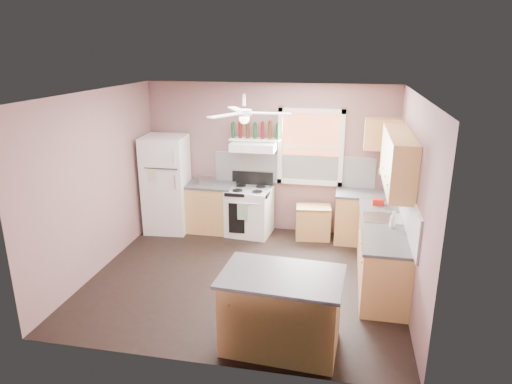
% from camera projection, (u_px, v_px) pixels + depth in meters
% --- Properties ---
extents(floor, '(4.50, 4.50, 0.00)m').
position_uv_depth(floor, '(246.00, 277.00, 6.82)').
color(floor, black).
rests_on(floor, ground).
extents(ceiling, '(4.50, 4.50, 0.00)m').
position_uv_depth(ceiling, '(244.00, 94.00, 6.00)').
color(ceiling, white).
rests_on(ceiling, ground).
extents(wall_back, '(4.50, 0.05, 2.70)m').
position_uv_depth(wall_back, '(269.00, 158.00, 8.30)').
color(wall_back, '#7E5A59').
rests_on(wall_back, ground).
extents(wall_right, '(0.05, 4.00, 2.70)m').
position_uv_depth(wall_right, '(414.00, 201.00, 5.99)').
color(wall_right, '#7E5A59').
rests_on(wall_right, ground).
extents(wall_left, '(0.05, 4.00, 2.70)m').
position_uv_depth(wall_left, '(97.00, 182.00, 6.83)').
color(wall_left, '#7E5A59').
rests_on(wall_left, ground).
extents(backsplash_back, '(2.90, 0.03, 0.55)m').
position_uv_depth(backsplash_back, '(293.00, 169.00, 8.24)').
color(backsplash_back, white).
rests_on(backsplash_back, wall_back).
extents(backsplash_right, '(0.03, 2.60, 0.55)m').
position_uv_depth(backsplash_right, '(407.00, 206.00, 6.33)').
color(backsplash_right, white).
rests_on(backsplash_right, wall_right).
extents(window_view, '(1.00, 0.02, 1.20)m').
position_uv_depth(window_view, '(311.00, 147.00, 8.05)').
color(window_view, brown).
rests_on(window_view, wall_back).
extents(window_frame, '(1.16, 0.07, 1.36)m').
position_uv_depth(window_frame, '(311.00, 147.00, 8.02)').
color(window_frame, white).
rests_on(window_frame, wall_back).
extents(refrigerator, '(0.81, 0.79, 1.78)m').
position_uv_depth(refrigerator, '(167.00, 184.00, 8.36)').
color(refrigerator, white).
rests_on(refrigerator, floor).
extents(base_cabinet_left, '(0.90, 0.60, 0.86)m').
position_uv_depth(base_cabinet_left, '(210.00, 208.00, 8.48)').
color(base_cabinet_left, tan).
rests_on(base_cabinet_left, floor).
extents(counter_left, '(0.92, 0.62, 0.04)m').
position_uv_depth(counter_left, '(209.00, 185.00, 8.34)').
color(counter_left, '#404042').
rests_on(counter_left, base_cabinet_left).
extents(toaster, '(0.28, 0.16, 0.18)m').
position_uv_depth(toaster, '(208.00, 180.00, 8.27)').
color(toaster, silver).
rests_on(toaster, counter_left).
extents(stove, '(0.82, 0.71, 0.86)m').
position_uv_depth(stove, '(249.00, 212.00, 8.29)').
color(stove, white).
rests_on(stove, floor).
extents(range_hood, '(0.78, 0.50, 0.14)m').
position_uv_depth(range_hood, '(254.00, 146.00, 8.01)').
color(range_hood, white).
rests_on(range_hood, wall_back).
extents(bottle_shelf, '(0.90, 0.26, 0.03)m').
position_uv_depth(bottle_shelf, '(255.00, 139.00, 8.09)').
color(bottle_shelf, white).
rests_on(bottle_shelf, range_hood).
extents(cart, '(0.64, 0.47, 0.60)m').
position_uv_depth(cart, '(313.00, 222.00, 8.14)').
color(cart, tan).
rests_on(cart, floor).
extents(base_cabinet_corner, '(1.00, 0.60, 0.86)m').
position_uv_depth(base_cabinet_corner, '(364.00, 219.00, 7.95)').
color(base_cabinet_corner, tan).
rests_on(base_cabinet_corner, floor).
extents(base_cabinet_right, '(0.60, 2.20, 0.86)m').
position_uv_depth(base_cabinet_right, '(381.00, 253.00, 6.61)').
color(base_cabinet_right, tan).
rests_on(base_cabinet_right, floor).
extents(counter_corner, '(1.02, 0.62, 0.04)m').
position_uv_depth(counter_corner, '(366.00, 194.00, 7.82)').
color(counter_corner, '#404042').
rests_on(counter_corner, base_cabinet_corner).
extents(counter_right, '(0.62, 2.22, 0.04)m').
position_uv_depth(counter_right, '(383.00, 224.00, 6.47)').
color(counter_right, '#404042').
rests_on(counter_right, base_cabinet_right).
extents(sink, '(0.55, 0.45, 0.03)m').
position_uv_depth(sink, '(382.00, 219.00, 6.65)').
color(sink, silver).
rests_on(sink, counter_right).
extents(faucet, '(0.03, 0.03, 0.14)m').
position_uv_depth(faucet, '(394.00, 214.00, 6.60)').
color(faucet, silver).
rests_on(faucet, sink).
extents(upper_cabinet_right, '(0.33, 1.80, 0.76)m').
position_uv_depth(upper_cabinet_right, '(398.00, 160.00, 6.36)').
color(upper_cabinet_right, tan).
rests_on(upper_cabinet_right, wall_right).
extents(upper_cabinet_corner, '(0.60, 0.33, 0.52)m').
position_uv_depth(upper_cabinet_corner, '(383.00, 134.00, 7.59)').
color(upper_cabinet_corner, tan).
rests_on(upper_cabinet_corner, wall_back).
extents(paper_towel, '(0.26, 0.12, 0.12)m').
position_uv_depth(paper_towel, '(387.00, 172.00, 7.79)').
color(paper_towel, white).
rests_on(paper_towel, wall_back).
extents(island, '(1.31, 0.88, 0.86)m').
position_uv_depth(island, '(281.00, 312.00, 5.14)').
color(island, tan).
rests_on(island, floor).
extents(island_top, '(1.39, 0.96, 0.04)m').
position_uv_depth(island_top, '(282.00, 276.00, 5.00)').
color(island_top, '#404042').
rests_on(island_top, island).
extents(ceiling_fan_hub, '(0.20, 0.20, 0.08)m').
position_uv_depth(ceiling_fan_hub, '(244.00, 113.00, 6.08)').
color(ceiling_fan_hub, white).
rests_on(ceiling_fan_hub, ceiling).
extents(soap_bottle, '(0.12, 0.12, 0.23)m').
position_uv_depth(soap_bottle, '(393.00, 220.00, 6.28)').
color(soap_bottle, silver).
rests_on(soap_bottle, counter_right).
extents(red_caddy, '(0.19, 0.14, 0.10)m').
position_uv_depth(red_caddy, '(378.00, 202.00, 7.20)').
color(red_caddy, '#A9180E').
rests_on(red_caddy, counter_right).
extents(wine_bottles, '(0.86, 0.06, 0.31)m').
position_uv_depth(wine_bottles, '(255.00, 131.00, 8.04)').
color(wine_bottles, '#143819').
rests_on(wine_bottles, bottle_shelf).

